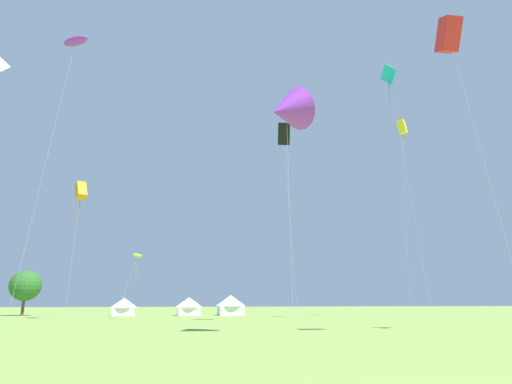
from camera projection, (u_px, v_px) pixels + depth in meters
name	position (u px, v px, depth m)	size (l,w,h in m)	color
kite_red_box	(449.00, 35.00, 31.16)	(3.06, 2.15, 21.69)	red
kite_purple_delta	(286.00, 110.00, 30.30)	(4.33, 4.11, 16.67)	purple
kite_cyan_diamond	(389.00, 77.00, 59.87)	(2.57, 3.45, 33.56)	#1EB7CC
kite_yellow_box	(402.00, 127.00, 68.55)	(2.89, 2.22, 29.62)	yellow
kite_purple_parafoil	(76.00, 41.00, 42.86)	(3.73, 3.81, 27.10)	purple
kite_lime_parafoil	(138.00, 256.00, 56.26)	(2.78, 2.96, 8.10)	#99DB2D
kite_orange_box	(81.00, 191.00, 56.29)	(1.90, 3.55, 17.10)	orange
kite_black_box	(284.00, 134.00, 50.37)	(1.63, 2.87, 22.09)	black
festival_tent_left	(124.00, 306.00, 67.04)	(4.08, 4.08, 2.65)	white
festival_tent_right	(189.00, 305.00, 69.10)	(4.25, 4.25, 2.76)	white
festival_tent_center	(231.00, 304.00, 70.52)	(4.80, 4.80, 3.12)	white
tree_distant_left	(26.00, 286.00, 68.77)	(4.71, 4.71, 6.90)	brown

